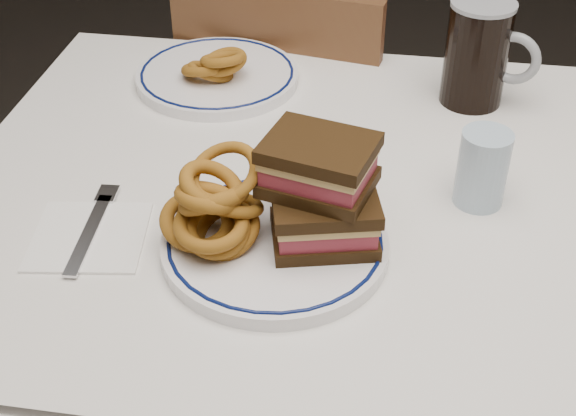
# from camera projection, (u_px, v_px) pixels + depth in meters

# --- Properties ---
(dining_table) EXTENTS (1.27, 0.87, 0.75)m
(dining_table) POSITION_uv_depth(u_px,v_px,m) (397.00, 252.00, 1.17)
(dining_table) COLOR silver
(dining_table) RESTS_ON floor
(chair_far) EXTENTS (0.46, 0.46, 0.86)m
(chair_far) POSITION_uv_depth(u_px,v_px,m) (293.00, 147.00, 1.72)
(chair_far) COLOR #4F2919
(chair_far) RESTS_ON floor
(main_plate) EXTENTS (0.28, 0.28, 0.02)m
(main_plate) POSITION_uv_depth(u_px,v_px,m) (275.00, 244.00, 1.00)
(main_plate) COLOR white
(main_plate) RESTS_ON dining_table
(reuben_sandwich) EXTENTS (0.16, 0.14, 0.13)m
(reuben_sandwich) POSITION_uv_depth(u_px,v_px,m) (322.00, 192.00, 0.96)
(reuben_sandwich) COLOR black
(reuben_sandwich) RESTS_ON main_plate
(onion_rings_main) EXTENTS (0.14, 0.13, 0.14)m
(onion_rings_main) POSITION_uv_depth(u_px,v_px,m) (215.00, 208.00, 0.97)
(onion_rings_main) COLOR #65300D
(onion_rings_main) RESTS_ON main_plate
(ketchup_ramekin) EXTENTS (0.05, 0.05, 0.03)m
(ketchup_ramekin) POSITION_uv_depth(u_px,v_px,m) (287.00, 182.00, 1.06)
(ketchup_ramekin) COLOR silver
(ketchup_ramekin) RESTS_ON main_plate
(beer_mug) EXTENTS (0.15, 0.10, 0.17)m
(beer_mug) POSITION_uv_depth(u_px,v_px,m) (479.00, 53.00, 1.26)
(beer_mug) COLOR black
(beer_mug) RESTS_ON dining_table
(water_glass) EXTENTS (0.07, 0.07, 0.11)m
(water_glass) POSITION_uv_depth(u_px,v_px,m) (482.00, 168.00, 1.06)
(water_glass) COLOR #A5C0D5
(water_glass) RESTS_ON dining_table
(far_plate) EXTENTS (0.27, 0.27, 0.02)m
(far_plate) POSITION_uv_depth(u_px,v_px,m) (217.00, 76.00, 1.36)
(far_plate) COLOR white
(far_plate) RESTS_ON dining_table
(onion_rings_far) EXTENTS (0.12, 0.09, 0.08)m
(onion_rings_far) POSITION_uv_depth(u_px,v_px,m) (215.00, 65.00, 1.32)
(onion_rings_far) COLOR #65300D
(onion_rings_far) RESTS_ON far_plate
(napkin_fork) EXTENTS (0.16, 0.19, 0.01)m
(napkin_fork) POSITION_uv_depth(u_px,v_px,m) (90.00, 234.00, 1.03)
(napkin_fork) COLOR white
(napkin_fork) RESTS_ON dining_table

